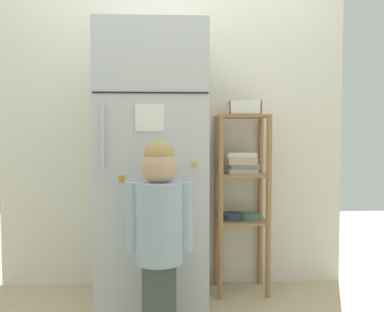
{
  "coord_description": "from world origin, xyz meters",
  "views": [
    {
      "loc": [
        0.02,
        -2.45,
        1.05
      ],
      "look_at": [
        0.12,
        0.02,
        0.93
      ],
      "focal_mm": 36.68,
      "sensor_mm": 36.0,
      "label": 1
    }
  ],
  "objects_px": {
    "child_standing": "(159,222)",
    "pantry_shelf_unit": "(242,186)",
    "fruit_bin": "(243,110)",
    "refrigerator": "(154,168)"
  },
  "relations": [
    {
      "from": "pantry_shelf_unit",
      "to": "fruit_bin",
      "type": "height_order",
      "value": "fruit_bin"
    },
    {
      "from": "child_standing",
      "to": "fruit_bin",
      "type": "bearing_deg",
      "value": 51.88
    },
    {
      "from": "child_standing",
      "to": "pantry_shelf_unit",
      "type": "relative_size",
      "value": 0.86
    },
    {
      "from": "child_standing",
      "to": "fruit_bin",
      "type": "xyz_separation_m",
      "value": [
        0.54,
        0.69,
        0.61
      ]
    },
    {
      "from": "pantry_shelf_unit",
      "to": "fruit_bin",
      "type": "bearing_deg",
      "value": 58.36
    },
    {
      "from": "child_standing",
      "to": "pantry_shelf_unit",
      "type": "xyz_separation_m",
      "value": [
        0.53,
        0.67,
        0.1
      ]
    },
    {
      "from": "refrigerator",
      "to": "pantry_shelf_unit",
      "type": "relative_size",
      "value": 1.43
    },
    {
      "from": "fruit_bin",
      "to": "refrigerator",
      "type": "bearing_deg",
      "value": -163.44
    },
    {
      "from": "refrigerator",
      "to": "child_standing",
      "type": "height_order",
      "value": "refrigerator"
    },
    {
      "from": "refrigerator",
      "to": "fruit_bin",
      "type": "bearing_deg",
      "value": 16.56
    }
  ]
}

